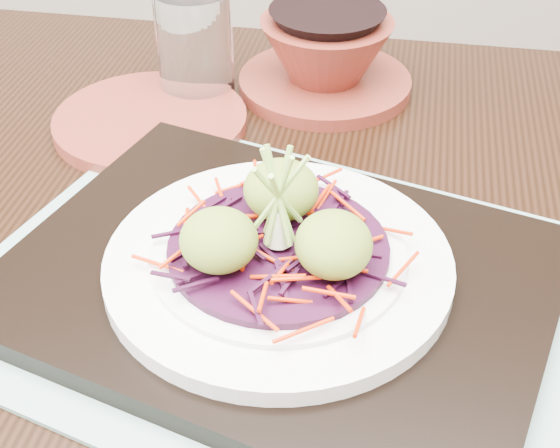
# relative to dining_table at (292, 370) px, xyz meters

# --- Properties ---
(dining_table) EXTENTS (1.40, 1.02, 0.82)m
(dining_table) POSITION_rel_dining_table_xyz_m (0.00, 0.00, 0.00)
(dining_table) COLOR black
(dining_table) RESTS_ON ground
(placemat) EXTENTS (0.53, 0.48, 0.00)m
(placemat) POSITION_rel_dining_table_xyz_m (-0.01, -0.02, 0.11)
(placemat) COLOR gray
(placemat) RESTS_ON dining_table
(serving_tray) EXTENTS (0.46, 0.41, 0.02)m
(serving_tray) POSITION_rel_dining_table_xyz_m (-0.01, -0.02, 0.12)
(serving_tray) COLOR black
(serving_tray) RESTS_ON placemat
(white_plate) EXTENTS (0.25, 0.25, 0.02)m
(white_plate) POSITION_rel_dining_table_xyz_m (-0.01, -0.02, 0.14)
(white_plate) COLOR white
(white_plate) RESTS_ON serving_tray
(cabbage_bed) EXTENTS (0.16, 0.16, 0.01)m
(cabbage_bed) POSITION_rel_dining_table_xyz_m (-0.01, -0.02, 0.15)
(cabbage_bed) COLOR #2D0921
(cabbage_bed) RESTS_ON white_plate
(carrot_julienne) EXTENTS (0.19, 0.19, 0.01)m
(carrot_julienne) POSITION_rel_dining_table_xyz_m (-0.01, -0.02, 0.16)
(carrot_julienne) COLOR red
(carrot_julienne) RESTS_ON cabbage_bed
(guacamole_scoops) EXTENTS (0.13, 0.12, 0.04)m
(guacamole_scoops) POSITION_rel_dining_table_xyz_m (-0.01, -0.02, 0.17)
(guacamole_scoops) COLOR olive
(guacamole_scoops) RESTS_ON cabbage_bed
(scallion_garnish) EXTENTS (0.06, 0.06, 0.09)m
(scallion_garnish) POSITION_rel_dining_table_xyz_m (-0.01, -0.02, 0.19)
(scallion_garnish) COLOR #93C44E
(scallion_garnish) RESTS_ON cabbage_bed
(terracotta_side_plate) EXTENTS (0.23, 0.23, 0.01)m
(terracotta_side_plate) POSITION_rel_dining_table_xyz_m (-0.15, 0.21, 0.11)
(terracotta_side_plate) COLOR #5F2016
(terracotta_side_plate) RESTS_ON dining_table
(water_glass) EXTENTS (0.11, 0.11, 0.11)m
(water_glass) POSITION_rel_dining_table_xyz_m (-0.11, 0.28, 0.16)
(water_glass) COLOR white
(water_glass) RESTS_ON dining_table
(terracotta_bowl_set) EXTENTS (0.22, 0.22, 0.08)m
(terracotta_bowl_set) POSITION_rel_dining_table_xyz_m (0.02, 0.30, 0.14)
(terracotta_bowl_set) COLOR #5F2016
(terracotta_bowl_set) RESTS_ON dining_table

